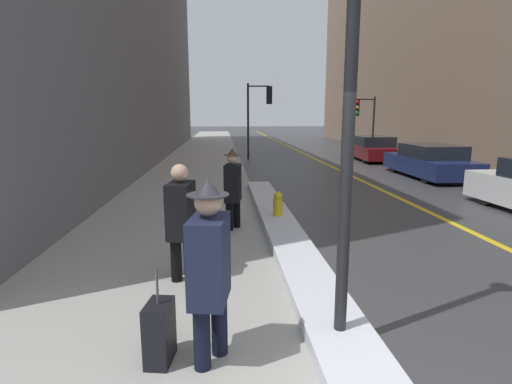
% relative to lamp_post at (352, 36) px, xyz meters
% --- Properties ---
extents(sidewalk_slab, '(4.00, 80.00, 0.01)m').
position_rel_lamp_post_xyz_m(sidewalk_slab, '(-2.21, 13.84, -2.97)').
color(sidewalk_slab, '#9E9B93').
rests_on(sidewalk_slab, ground).
extents(road_centre_stripe, '(0.16, 80.00, 0.00)m').
position_rel_lamp_post_xyz_m(road_centre_stripe, '(3.79, 13.84, -2.98)').
color(road_centre_stripe, gold).
rests_on(road_centre_stripe, ground).
extents(snow_bank_curb, '(0.69, 10.85, 0.19)m').
position_rel_lamp_post_xyz_m(snow_bank_curb, '(0.00, 3.64, -2.89)').
color(snow_bank_curb, silver).
rests_on(snow_bank_curb, ground).
extents(building_facade_left, '(6.00, 36.00, 15.77)m').
position_rel_lamp_post_xyz_m(building_facade_left, '(-7.21, 18.84, 4.91)').
color(building_facade_left, slate).
rests_on(building_facade_left, ground).
extents(lamp_post, '(0.28, 0.28, 4.99)m').
position_rel_lamp_post_xyz_m(lamp_post, '(0.00, 0.00, 0.00)').
color(lamp_post, black).
rests_on(lamp_post, ground).
extents(traffic_light_near, '(1.31, 0.33, 3.90)m').
position_rel_lamp_post_xyz_m(traffic_light_near, '(0.90, 17.44, -0.16)').
color(traffic_light_near, black).
rests_on(traffic_light_near, ground).
extents(traffic_light_far, '(1.31, 0.43, 3.30)m').
position_rel_lamp_post_xyz_m(traffic_light_far, '(6.67, 18.38, -0.61)').
color(traffic_light_far, black).
rests_on(traffic_light_far, ground).
extents(pedestrian_nearside, '(0.40, 0.58, 1.76)m').
position_rel_lamp_post_xyz_m(pedestrian_nearside, '(-1.29, -0.16, -2.02)').
color(pedestrian_nearside, black).
rests_on(pedestrian_nearside, ground).
extents(pedestrian_trailing, '(0.39, 0.58, 1.65)m').
position_rel_lamp_post_xyz_m(pedestrian_trailing, '(-1.74, 1.85, -2.07)').
color(pedestrian_trailing, black).
rests_on(pedestrian_trailing, ground).
extents(pedestrian_with_shoulder_bag, '(0.37, 0.74, 1.66)m').
position_rel_lamp_post_xyz_m(pedestrian_with_shoulder_bag, '(-0.95, 4.31, -2.08)').
color(pedestrian_with_shoulder_bag, black).
rests_on(pedestrian_with_shoulder_bag, ground).
extents(parked_car_navy, '(1.83, 4.40, 1.23)m').
position_rel_lamp_post_xyz_m(parked_car_navy, '(6.59, 10.63, -2.40)').
color(parked_car_navy, navy).
rests_on(parked_car_navy, ground).
extents(parked_car_maroon, '(1.99, 4.51, 1.24)m').
position_rel_lamp_post_xyz_m(parked_car_maroon, '(6.60, 16.47, -2.39)').
color(parked_car_maroon, '#600F14').
rests_on(parked_car_maroon, ground).
extents(rolling_suitcase, '(0.27, 0.39, 0.95)m').
position_rel_lamp_post_xyz_m(rolling_suitcase, '(-1.76, -0.14, -2.68)').
color(rolling_suitcase, black).
rests_on(rolling_suitcase, ground).
extents(fire_hydrant, '(0.20, 0.20, 0.70)m').
position_rel_lamp_post_xyz_m(fire_hydrant, '(0.02, 4.64, -2.64)').
color(fire_hydrant, gold).
rests_on(fire_hydrant, ground).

